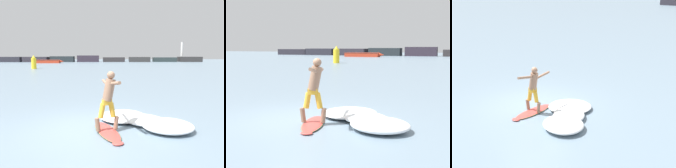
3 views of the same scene
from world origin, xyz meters
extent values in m
plane|color=gray|center=(0.00, 0.00, 0.00)|extent=(200.00, 200.00, 0.00)
ellipsoid|color=#D74840|center=(0.63, -0.44, 0.04)|extent=(1.06, 1.90, 0.07)
ellipsoid|color=#D74840|center=(0.91, -1.33, 0.04)|extent=(0.36, 0.33, 0.06)
ellipsoid|color=#339E56|center=(0.63, -0.44, 0.04)|extent=(1.08, 1.91, 0.03)
cone|color=black|center=(0.41, 0.27, -0.06)|extent=(0.06, 0.06, 0.14)
cone|color=black|center=(0.31, 0.10, -0.06)|extent=(0.06, 0.06, 0.14)
cone|color=black|center=(0.59, 0.19, -0.06)|extent=(0.06, 0.06, 0.14)
cylinder|color=#936A51|center=(0.90, -0.36, 0.26)|extent=(0.20, 0.17, 0.40)
cylinder|color=gold|center=(0.78, -0.40, 0.67)|extent=(0.25, 0.21, 0.44)
cylinder|color=#936A51|center=(0.36, -0.52, 0.26)|extent=(0.20, 0.17, 0.40)
cylinder|color=gold|center=(0.49, -0.48, 0.67)|extent=(0.25, 0.21, 0.44)
cube|color=gold|center=(0.63, -0.44, 0.91)|extent=(0.31, 0.26, 0.16)
cylinder|color=#936A51|center=(0.69, -0.43, 1.26)|extent=(0.46, 0.38, 0.67)
sphere|color=#936A51|center=(0.75, -0.41, 1.68)|extent=(0.23, 0.23, 0.23)
cylinder|color=#936A51|center=(0.60, 0.04, 1.39)|extent=(0.27, 0.67, 0.20)
cylinder|color=#936A51|center=(0.86, -0.87, 1.51)|extent=(0.27, 0.67, 0.20)
ellipsoid|color=white|center=(2.45, -0.34, 0.16)|extent=(1.82, 1.69, 0.31)
ellipsoid|color=white|center=(1.86, 0.33, 0.13)|extent=(1.89, 1.82, 0.26)
ellipsoid|color=white|center=(1.19, 0.88, 0.11)|extent=(2.23, 2.26, 0.22)
camera|label=1|loc=(0.62, -6.58, 2.26)|focal=35.00mm
camera|label=2|loc=(4.40, -7.75, 2.10)|focal=50.00mm
camera|label=3|loc=(10.22, -5.93, 4.61)|focal=50.00mm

